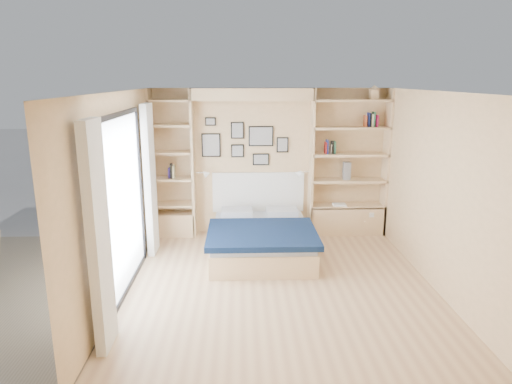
{
  "coord_description": "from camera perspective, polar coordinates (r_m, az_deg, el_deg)",
  "views": [
    {
      "loc": [
        -0.5,
        -5.51,
        2.65
      ],
      "look_at": [
        -0.28,
        0.9,
        1.05
      ],
      "focal_mm": 32.0,
      "sensor_mm": 36.0,
      "label": 1
    }
  ],
  "objects": [
    {
      "name": "ground",
      "position": [
        6.14,
        2.97,
        -11.62
      ],
      "size": [
        4.5,
        4.5,
        0.0
      ],
      "primitive_type": "plane",
      "color": "tan",
      "rests_on": "ground"
    },
    {
      "name": "photo_gallery",
      "position": [
        7.8,
        -1.6,
        6.29
      ],
      "size": [
        1.48,
        0.02,
        0.82
      ],
      "color": "black",
      "rests_on": "ground"
    },
    {
      "name": "deck",
      "position": [
        6.86,
        -29.19,
        -10.65
      ],
      "size": [
        3.2,
        4.0,
        0.05
      ],
      "primitive_type": "cube",
      "color": "#766957",
      "rests_on": "ground"
    },
    {
      "name": "room_shell",
      "position": [
        7.21,
        -1.01,
        1.38
      ],
      "size": [
        4.5,
        4.5,
        4.5
      ],
      "color": "#EABF89",
      "rests_on": "ground"
    },
    {
      "name": "shelf_decor",
      "position": [
        7.8,
        9.9,
        6.75
      ],
      "size": [
        3.52,
        0.23,
        2.03
      ],
      "color": "#A51E1E",
      "rests_on": "ground"
    },
    {
      "name": "bed",
      "position": [
        7.06,
        0.62,
        -5.76
      ],
      "size": [
        1.59,
        2.1,
        1.07
      ],
      "color": "beige",
      "rests_on": "ground"
    },
    {
      "name": "reading_lamps",
      "position": [
        7.67,
        -0.43,
        2.34
      ],
      "size": [
        1.92,
        0.12,
        0.15
      ],
      "color": "silver",
      "rests_on": "ground"
    }
  ]
}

